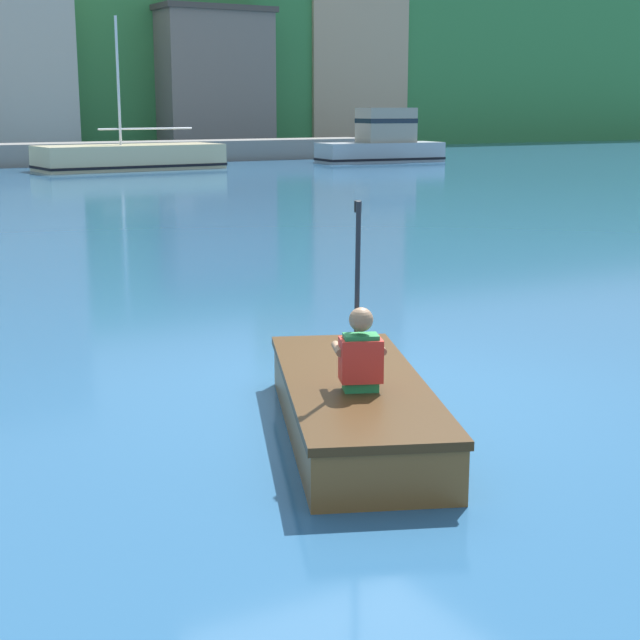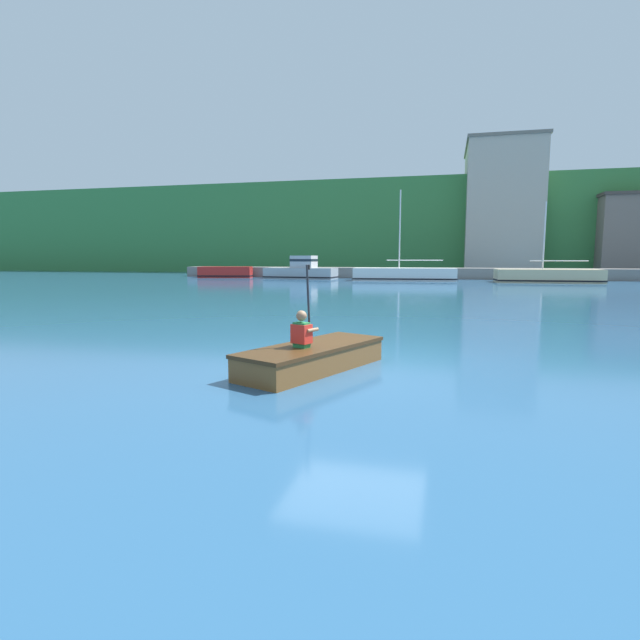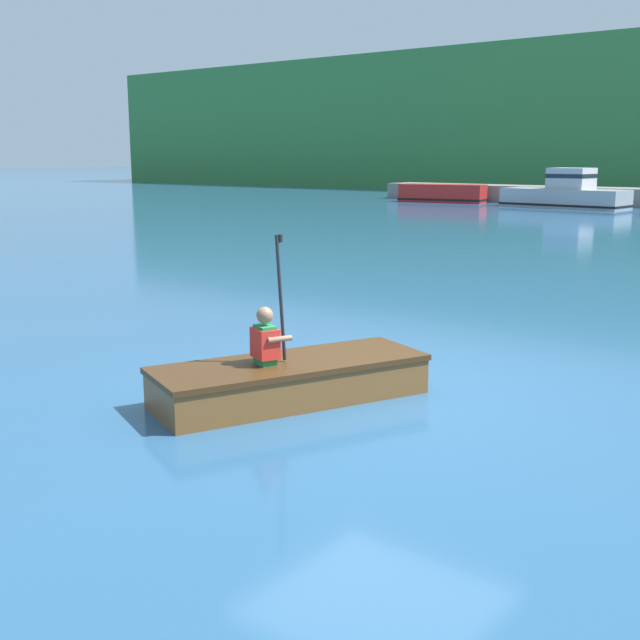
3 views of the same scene
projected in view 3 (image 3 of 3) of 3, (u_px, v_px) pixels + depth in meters
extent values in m
plane|color=#28567F|center=(381.00, 392.00, 8.64)|extent=(300.00, 300.00, 0.00)
cube|color=red|center=(442.00, 193.00, 43.89)|extent=(4.81, 2.42, 0.97)
cube|color=black|center=(442.00, 199.00, 43.95)|extent=(4.86, 2.46, 0.10)
cube|color=#9EA3A8|center=(564.00, 198.00, 39.29)|extent=(6.12, 2.57, 0.91)
cube|color=black|center=(564.00, 204.00, 39.35)|extent=(6.17, 2.61, 0.10)
cube|color=#B2B2B7|center=(571.00, 178.00, 38.90)|extent=(1.99, 1.83, 1.02)
cube|color=#19232D|center=(571.00, 176.00, 38.88)|extent=(2.02, 1.85, 0.20)
cube|color=brown|center=(290.00, 381.00, 8.31)|extent=(1.99, 2.97, 0.42)
cube|color=#432A13|center=(290.00, 364.00, 8.27)|extent=(2.04, 3.03, 0.06)
cube|color=#432A13|center=(290.00, 365.00, 8.27)|extent=(1.67, 2.54, 0.02)
cone|color=brown|center=(399.00, 363.00, 8.95)|extent=(0.44, 0.44, 0.38)
cube|color=brown|center=(272.00, 368.00, 8.18)|extent=(0.90, 0.50, 0.03)
cube|color=#267F3F|center=(265.00, 345.00, 8.09)|extent=(0.28, 0.24, 0.40)
cube|color=red|center=(265.00, 343.00, 8.09)|extent=(0.35, 0.31, 0.30)
sphere|color=#997051|center=(265.00, 315.00, 8.03)|extent=(0.17, 0.17, 0.17)
cylinder|color=#997051|center=(280.00, 339.00, 7.99)|extent=(0.15, 0.26, 0.06)
cylinder|color=#997051|center=(267.00, 333.00, 8.25)|extent=(0.15, 0.26, 0.06)
cylinder|color=#232328|center=(281.00, 298.00, 8.08)|extent=(0.08, 0.12, 1.29)
cylinder|color=black|center=(280.00, 238.00, 7.96)|extent=(0.05, 0.05, 0.08)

